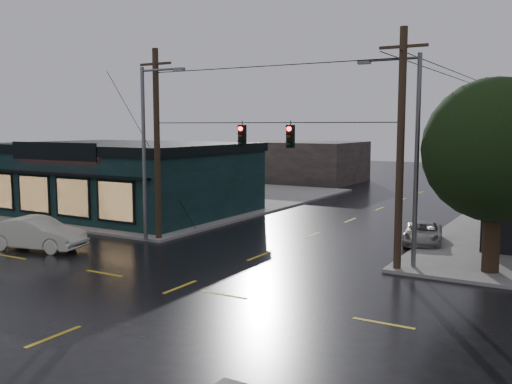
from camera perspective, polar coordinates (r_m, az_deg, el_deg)
The scene contains 13 objects.
ground_plane at distance 22.35m, azimuth -7.59°, elevation -9.40°, with size 160.00×160.00×0.00m, color black.
sidewalk_nw at distance 50.05m, azimuth -11.60°, elevation -0.46°, with size 28.00×28.00×0.15m, color gray.
pizza_shop at distance 41.26m, azimuth -13.05°, elevation 1.48°, with size 16.30×12.34×4.90m.
corner_tree at distance 25.03m, azimuth 22.84°, elevation 3.85°, with size 5.87×5.87×7.97m.
utility_pole_nw at distance 31.25m, azimuth -9.68°, elevation -4.81°, with size 2.00×0.32×10.15m, color black, non-canonical shape.
utility_pole_ne at distance 25.13m, azimuth 13.90°, elevation -7.73°, with size 2.00×0.32×10.15m, color black, non-canonical shape.
utility_pole_far_a at distance 45.82m, azimuth 21.58°, elevation -1.54°, with size 2.00×0.32×9.65m, color black, non-canonical shape.
span_signal_assembly at distance 26.86m, azimuth 0.98°, elevation 5.67°, with size 13.00×0.48×1.23m.
streetlight_nw at distance 30.92m, azimuth -10.94°, elevation -4.96°, with size 5.40×0.30×9.15m, color slate, non-canonical shape.
streetlight_ne at distance 25.65m, azimuth 15.43°, elevation -7.48°, with size 5.40×0.30×9.15m, color slate, non-canonical shape.
bg_building_west at distance 63.22m, azimuth 4.74°, elevation 3.05°, with size 12.00×10.00×4.40m, color #302622.
sedan_cream at distance 30.47m, azimuth -21.09°, elevation -3.89°, with size 1.73×4.96×1.63m, color beige.
suv_silver at distance 31.04m, azimuth 16.34°, elevation -3.99°, with size 1.90×4.12×1.14m, color #A19B94.
Camera 1 is at (13.27, -16.90, 6.16)m, focal length 40.00 mm.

